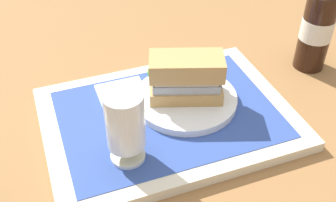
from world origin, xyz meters
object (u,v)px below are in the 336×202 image
(beer_glass, at_px, (125,126))
(second_bottle, at_px, (318,23))
(plate, at_px, (185,99))
(sandwich, at_px, (184,77))

(beer_glass, relative_size, second_bottle, 0.47)
(plate, xyz_separation_m, second_bottle, (-0.31, -0.05, 0.08))
(beer_glass, xyz_separation_m, second_bottle, (-0.44, -0.14, 0.02))
(second_bottle, bearing_deg, sandwich, 8.48)
(second_bottle, bearing_deg, beer_glass, 17.96)
(plate, distance_m, sandwich, 0.05)
(sandwich, xyz_separation_m, second_bottle, (-0.31, -0.05, 0.03))
(plate, height_order, second_bottle, second_bottle)
(sandwich, bearing_deg, second_bottle, -152.33)
(plate, distance_m, beer_glass, 0.18)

